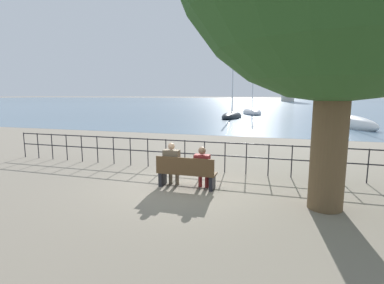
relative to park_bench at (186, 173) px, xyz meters
The scene contains 10 objects.
ground_plane 0.43m from the park_bench, 90.00° to the left, with size 1000.00×1000.00×0.00m, color gray.
harbor_water 161.09m from the park_bench, 90.00° to the left, with size 600.00×300.00×0.01m.
park_bench is the anchor object (origin of this frame).
seated_person_left 0.53m from the park_bench, behind, with size 0.46×0.35×1.27m.
seated_person_right 0.51m from the park_bench, ahead, with size 0.43×0.35×1.19m.
promenade_railing 2.03m from the park_bench, 90.00° to the left, with size 15.78×0.04×1.05m.
sailboat_0 34.56m from the park_bench, 93.05° to the left, with size 4.03×7.31×10.25m.
sailboat_1 21.46m from the park_bench, 70.29° to the left, with size 4.97×8.48×8.69m.
sailboat_3 26.42m from the park_bench, 96.97° to the left, with size 2.24×5.69×6.88m.
harbor_lighthouse 127.98m from the park_bench, 88.52° to the left, with size 5.29×5.29×23.83m.
Camera 1 is at (2.60, -7.84, 2.60)m, focal length 28.00 mm.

